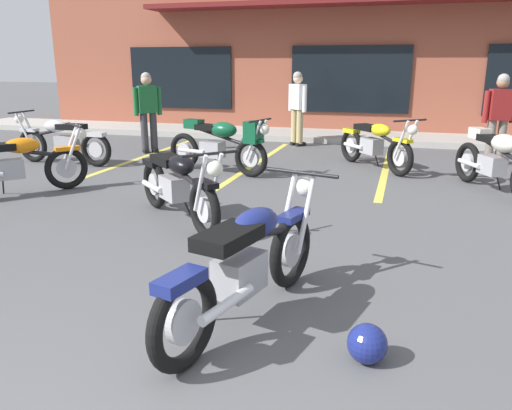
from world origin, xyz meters
TOP-DOWN VIEW (x-y plane):
  - ground_plane at (0.00, 3.87)m, footprint 80.00×80.00m
  - sidewalk_kerb at (0.00, 11.99)m, footprint 22.00×1.80m
  - brick_storefront_building at (0.00, 16.01)m, footprint 17.99×7.28m
  - painted_stall_lines at (0.00, 8.39)m, footprint 7.36×4.80m
  - motorcycle_foreground_classic at (0.47, 2.35)m, footprint 0.86×2.07m
  - motorcycle_red_sportbike at (-1.06, 4.43)m, footprint 1.72×1.57m
  - motorcycle_black_cruiser at (0.99, 8.38)m, footprint 1.55×1.74m
  - motorcycle_silver_naked at (2.85, 6.95)m, footprint 1.18×1.96m
  - motorcycle_blue_standard at (-4.70, 7.17)m, footprint 2.11×0.66m
  - motorcycle_green_cafe_racer at (-1.53, 7.24)m, footprint 2.06×0.90m
  - motorcycle_orange_scrambler at (-3.82, 4.94)m, footprint 1.52×1.76m
  - person_in_shorts_foreground at (-3.76, 8.83)m, footprint 0.52×0.47m
  - person_by_back_row at (3.13, 9.41)m, footprint 0.61×0.35m
  - person_near_building at (-0.92, 10.63)m, footprint 0.53×0.46m
  - helmet_on_pavement at (1.37, 2.02)m, footprint 0.26×0.26m

SIDE VIEW (x-z plane):
  - ground_plane at x=0.00m, z-range 0.00..0.00m
  - painted_stall_lines at x=0.00m, z-range 0.00..0.01m
  - sidewalk_kerb at x=0.00m, z-range 0.00..0.14m
  - helmet_on_pavement at x=1.37m, z-range 0.00..0.26m
  - motorcycle_foreground_classic at x=0.47m, z-range -0.03..0.95m
  - motorcycle_red_sportbike at x=-1.06m, z-range -0.03..0.95m
  - motorcycle_black_cruiser at x=0.99m, z-range -0.03..0.95m
  - motorcycle_blue_standard at x=-4.70m, z-range -0.03..0.95m
  - motorcycle_orange_scrambler at x=-3.82m, z-range -0.03..0.95m
  - motorcycle_silver_naked at x=2.85m, z-range 0.04..1.02m
  - motorcycle_green_cafe_racer at x=-1.53m, z-range 0.04..1.02m
  - person_in_shorts_foreground at x=-3.76m, z-range 0.11..1.79m
  - person_by_back_row at x=3.13m, z-range 0.11..1.79m
  - person_near_building at x=-0.92m, z-range 0.11..1.79m
  - brick_storefront_building at x=0.00m, z-range 0.00..4.10m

